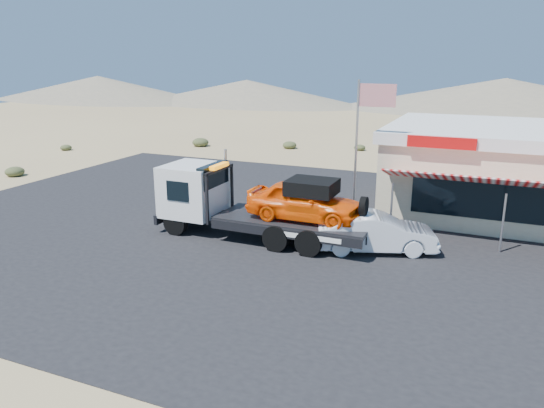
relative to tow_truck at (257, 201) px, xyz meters
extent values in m
plane|color=#987F56|center=(-1.70, -1.26, -1.51)|extent=(120.00, 120.00, 0.00)
cube|color=black|center=(0.30, 1.74, -1.50)|extent=(32.00, 24.00, 0.02)
cylinder|color=black|center=(-3.13, -0.98, -1.00)|extent=(0.98, 0.29, 0.98)
cylinder|color=black|center=(-3.13, 0.98, -1.00)|extent=(0.98, 0.29, 0.98)
cylinder|color=black|center=(1.26, -0.98, -1.00)|extent=(0.98, 0.54, 0.98)
cylinder|color=black|center=(1.26, 0.98, -1.00)|extent=(0.98, 0.54, 0.98)
cylinder|color=black|center=(2.53, -0.98, -1.00)|extent=(0.98, 0.54, 0.98)
cylinder|color=black|center=(2.53, 0.98, -1.00)|extent=(0.98, 0.54, 0.98)
cube|color=black|center=(0.48, 0.00, -0.86)|extent=(8.01, 0.98, 0.29)
cube|color=white|center=(-2.84, 0.00, 0.17)|extent=(2.15, 2.30, 2.05)
cube|color=black|center=(-1.91, 0.00, 0.85)|extent=(0.34, 1.95, 0.88)
cube|color=black|center=(-1.62, 0.00, 0.12)|extent=(0.10, 2.15, 1.95)
cube|color=orange|center=(-1.62, 0.00, 1.24)|extent=(0.24, 1.17, 0.15)
cube|color=black|center=(1.56, 0.00, -0.59)|extent=(5.86, 2.25, 0.15)
imported|color=#FF5406|center=(1.95, 0.00, 0.22)|extent=(4.30, 1.73, 1.47)
cube|color=black|center=(2.24, 0.00, 0.77)|extent=(1.76, 1.47, 0.54)
imported|color=silver|center=(4.62, 0.37, -0.78)|extent=(4.57, 2.91, 1.42)
cube|color=beige|center=(8.80, 7.74, 0.21)|extent=(10.00, 8.00, 3.40)
cube|color=white|center=(8.80, 7.74, 2.16)|extent=(10.40, 8.40, 0.50)
cube|color=red|center=(6.30, 3.48, 2.16)|extent=(2.60, 0.12, 0.45)
cube|color=black|center=(8.80, 3.72, 0.01)|extent=(7.00, 0.06, 1.60)
cube|color=red|center=(8.80, 2.84, 0.96)|extent=(9.00, 1.73, 0.61)
cylinder|color=#99999E|center=(4.80, 2.04, -0.39)|extent=(0.08, 0.08, 2.20)
cylinder|color=#99999E|center=(8.80, 2.04, -0.39)|extent=(0.08, 0.08, 2.20)
cylinder|color=#99999E|center=(3.00, 3.24, 1.51)|extent=(0.10, 0.10, 6.00)
cube|color=#B20C14|center=(3.75, 3.24, 3.91)|extent=(1.50, 0.02, 0.90)
ellipsoid|color=#373D21|center=(-17.97, 4.35, -1.21)|extent=(1.11, 1.11, 0.60)
ellipsoid|color=#373D21|center=(-21.79, 12.42, -1.29)|extent=(0.84, 0.84, 0.45)
ellipsoid|color=#373D21|center=(-13.37, 18.08, -1.17)|extent=(1.29, 1.29, 0.69)
ellipsoid|color=#373D21|center=(-6.50, 19.91, -1.22)|extent=(1.08, 1.08, 0.58)
ellipsoid|color=#373D21|center=(-1.31, 21.24, -1.28)|extent=(0.86, 0.86, 0.47)
cone|color=#726B59|center=(-26.70, 53.74, 0.24)|extent=(36.00, 36.00, 3.50)
cone|color=#726B59|center=(8.30, 56.74, 0.59)|extent=(44.00, 44.00, 4.20)
cone|color=#726B59|center=(-51.70, 50.74, 0.39)|extent=(40.00, 40.00, 3.80)
camera|label=1|loc=(8.39, -17.89, 5.42)|focal=35.00mm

